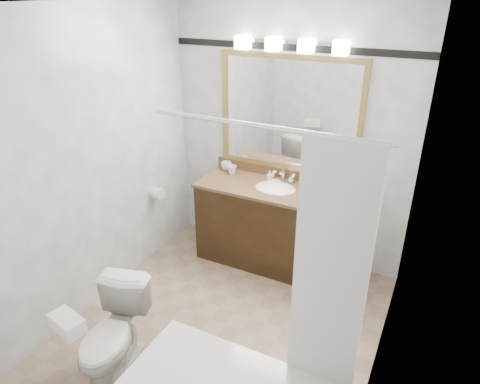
{
  "coord_description": "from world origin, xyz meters",
  "views": [
    {
      "loc": [
        1.36,
        -2.44,
        2.57
      ],
      "look_at": [
        -0.04,
        0.35,
        1.08
      ],
      "focal_mm": 32.0,
      "sensor_mm": 36.0,
      "label": 1
    }
  ],
  "objects": [
    {
      "name": "room",
      "position": [
        0.0,
        0.0,
        1.25
      ],
      "size": [
        2.42,
        2.62,
        2.52
      ],
      "color": "#9D826A",
      "rests_on": "ground"
    },
    {
      "name": "vanity",
      "position": [
        0.0,
        1.02,
        0.44
      ],
      "size": [
        1.53,
        0.58,
        0.97
      ],
      "color": "black",
      "rests_on": "ground"
    },
    {
      "name": "mirror",
      "position": [
        0.0,
        1.28,
        1.5
      ],
      "size": [
        1.4,
        0.04,
        1.1
      ],
      "color": "#9F8448",
      "rests_on": "room"
    },
    {
      "name": "vanity_light_bar",
      "position": [
        0.0,
        1.23,
        2.13
      ],
      "size": [
        1.02,
        0.14,
        0.12
      ],
      "color": "silver",
      "rests_on": "room"
    },
    {
      "name": "accent_stripe",
      "position": [
        0.0,
        1.29,
        2.1
      ],
      "size": [
        2.4,
        0.01,
        0.06
      ],
      "primitive_type": "cube",
      "color": "black",
      "rests_on": "room"
    },
    {
      "name": "tp_roll",
      "position": [
        -1.14,
        0.66,
        0.7
      ],
      "size": [
        0.11,
        0.12,
        0.12
      ],
      "primitive_type": "cylinder",
      "rotation": [
        0.0,
        1.57,
        0.0
      ],
      "color": "white",
      "rests_on": "room"
    },
    {
      "name": "toilet",
      "position": [
        -0.48,
        -0.79,
        0.34
      ],
      "size": [
        0.55,
        0.74,
        0.68
      ],
      "primitive_type": "imported",
      "rotation": [
        0.0,
        0.0,
        0.28
      ],
      "color": "white",
      "rests_on": "ground"
    },
    {
      "name": "tissue_box",
      "position": [
        -0.48,
        -1.12,
        0.73
      ],
      "size": [
        0.25,
        0.17,
        0.1
      ],
      "primitive_type": "cube",
      "rotation": [
        0.0,
        0.0,
        -0.21
      ],
      "color": "white",
      "rests_on": "toilet"
    },
    {
      "name": "coffee_maker",
      "position": [
        0.53,
        1.04,
        1.01
      ],
      "size": [
        0.16,
        0.21,
        0.32
      ],
      "rotation": [
        0.0,
        0.0,
        0.19
      ],
      "color": "black",
      "rests_on": "vanity"
    },
    {
      "name": "cup_left",
      "position": [
        -0.64,
        1.21,
        0.89
      ],
      "size": [
        0.13,
        0.13,
        0.09
      ],
      "primitive_type": "imported",
      "rotation": [
        0.0,
        0.0,
        -0.26
      ],
      "color": "white",
      "rests_on": "vanity"
    },
    {
      "name": "cup_right",
      "position": [
        -0.53,
        1.14,
        0.89
      ],
      "size": [
        0.12,
        0.12,
        0.09
      ],
      "primitive_type": "imported",
      "rotation": [
        0.0,
        0.0,
        0.37
      ],
      "color": "white",
      "rests_on": "vanity"
    },
    {
      "name": "soap_bottle_a",
      "position": [
        -0.12,
        1.15,
        0.9
      ],
      "size": [
        0.06,
        0.06,
        0.1
      ],
      "primitive_type": "imported",
      "rotation": [
        0.0,
        0.0,
        -0.29
      ],
      "color": "white",
      "rests_on": "vanity"
    },
    {
      "name": "soap_bottle_b",
      "position": [
        0.09,
        1.21,
        0.89
      ],
      "size": [
        0.07,
        0.07,
        0.07
      ],
      "primitive_type": "imported",
      "rotation": [
        0.0,
        0.0,
        -0.18
      ],
      "color": "white",
      "rests_on": "vanity"
    },
    {
      "name": "soap_bar",
      "position": [
        -0.03,
        1.13,
        0.86
      ],
      "size": [
        0.09,
        0.06,
        0.03
      ],
      "primitive_type": "cube",
      "rotation": [
        0.0,
        0.0,
        0.11
      ],
      "color": "beige",
      "rests_on": "vanity"
    }
  ]
}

